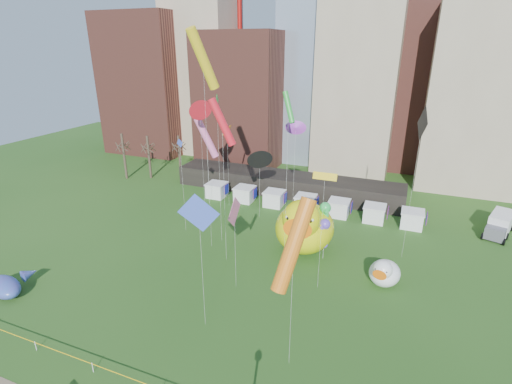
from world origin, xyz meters
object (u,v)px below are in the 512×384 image
at_px(whale_inflatable, 6,286).
at_px(box_truck, 500,224).
at_px(small_duck, 384,272).
at_px(big_duck, 304,226).
at_px(seahorse_purple, 325,231).
at_px(seahorse_green, 324,215).

distance_m(whale_inflatable, box_truck, 58.74).
bearing_deg(small_duck, big_duck, 169.79).
xyz_separation_m(whale_inflatable, box_truck, (48.13, 33.67, 0.47)).
bearing_deg(whale_inflatable, seahorse_purple, 48.79).
height_order(big_duck, small_duck, big_duck).
bearing_deg(whale_inflatable, box_truck, 50.16).
distance_m(big_duck, seahorse_green, 2.74).
bearing_deg(seahorse_purple, box_truck, 43.98).
relative_size(seahorse_green, whale_inflatable, 1.09).
bearing_deg(big_duck, whale_inflatable, -147.82).
xyz_separation_m(seahorse_green, box_truck, (20.61, 13.51, -3.46)).
height_order(small_duck, seahorse_purple, seahorse_purple).
height_order(seahorse_green, seahorse_purple, seahorse_green).
relative_size(seahorse_green, seahorse_purple, 1.26).
relative_size(big_duck, seahorse_purple, 1.93).
xyz_separation_m(big_duck, box_truck, (22.81, 14.24, -2.00)).
xyz_separation_m(small_duck, seahorse_purple, (-6.99, 2.84, 2.09)).
relative_size(seahorse_purple, box_truck, 0.75).
distance_m(small_duck, seahorse_purple, 7.83).
xyz_separation_m(seahorse_green, whale_inflatable, (-27.52, -20.16, -3.92)).
bearing_deg(box_truck, whale_inflatable, -126.27).
height_order(seahorse_purple, box_truck, seahorse_purple).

